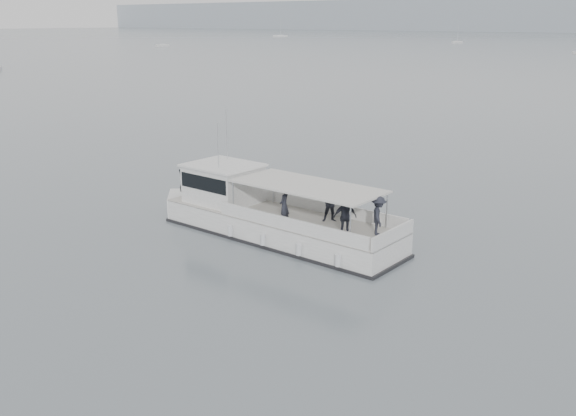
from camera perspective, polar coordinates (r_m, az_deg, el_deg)
The scene contains 2 objects.
ground at distance 30.52m, azimuth -8.23°, elevation -3.22°, with size 1400.00×1400.00×0.00m, color slate.
tour_boat at distance 31.59m, azimuth -2.45°, elevation -0.51°, with size 14.31×3.70×5.99m.
Camera 1 is at (21.34, -19.31, 10.18)m, focal length 40.00 mm.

